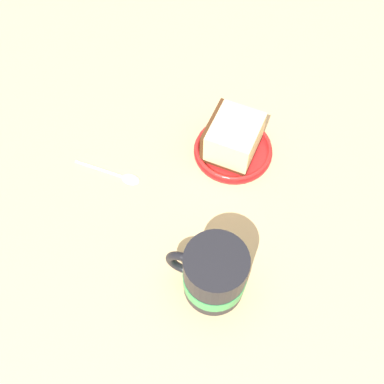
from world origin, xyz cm
name	(u,v)px	position (x,y,z in cm)	size (l,w,h in cm)	color
ground_plane	(239,183)	(0.00, 0.00, -1.52)	(157.88, 157.88, 3.04)	tan
small_plate	(233,149)	(-3.35, -4.11, 0.67)	(13.15, 13.15, 1.36)	red
cake_slice	(233,137)	(-3.26, -4.36, 3.82)	(10.83, 10.31, 6.09)	#472814
tea_mug	(214,274)	(16.70, 8.57, 4.75)	(8.64, 11.03, 9.94)	black
teaspoon	(121,175)	(12.60, -14.53, 0.35)	(5.34, 11.18, 0.80)	silver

